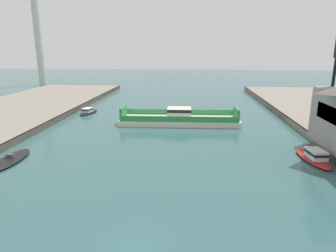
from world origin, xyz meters
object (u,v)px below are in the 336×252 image
(moored_boat_mid_left, at_px, (11,159))
(moored_boat_mid_right, at_px, (314,156))
(chain_ferry, at_px, (179,119))
(moored_boat_far_left, at_px, (88,111))
(smokestack_distant_a, at_px, (38,38))

(moored_boat_mid_left, distance_m, moored_boat_mid_right, 40.30)
(moored_boat_mid_left, bearing_deg, moored_boat_mid_right, 4.65)
(moored_boat_mid_right, bearing_deg, chain_ferry, 135.04)
(chain_ferry, distance_m, moored_boat_mid_right, 26.48)
(moored_boat_mid_right, height_order, moored_boat_far_left, moored_boat_mid_right)
(moored_boat_far_left, height_order, smokestack_distant_a, smokestack_distant_a)
(moored_boat_mid_right, relative_size, moored_boat_far_left, 1.11)
(moored_boat_far_left, bearing_deg, moored_boat_mid_right, -33.43)
(moored_boat_mid_left, relative_size, moored_boat_far_left, 1.16)
(moored_boat_mid_left, bearing_deg, moored_boat_far_left, 90.08)
(moored_boat_mid_left, xyz_separation_m, moored_boat_far_left, (-0.04, 29.81, 0.26))
(moored_boat_mid_right, xyz_separation_m, moored_boat_far_left, (-40.20, 26.54, -0.14))
(chain_ferry, xyz_separation_m, moored_boat_mid_right, (18.74, -18.71, -0.36))
(chain_ferry, distance_m, smokestack_distant_a, 85.54)
(moored_boat_mid_right, bearing_deg, smokestack_distant_a, 134.75)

